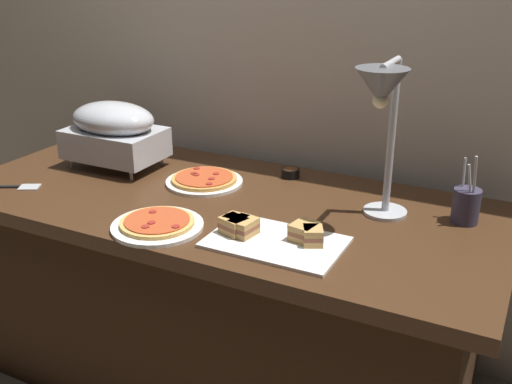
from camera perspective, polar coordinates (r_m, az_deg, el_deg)
name	(u,v)px	position (r m, az deg, el deg)	size (l,w,h in m)	color
ground_plane	(225,378)	(2.45, -3.01, -17.28)	(8.00, 8.00, 0.00)	brown
back_wall	(283,48)	(2.37, 2.57, 13.49)	(4.40, 0.04, 2.40)	#B7A893
buffet_table	(222,293)	(2.23, -3.21, -9.58)	(1.90, 0.84, 0.76)	#422816
chafing_dish	(114,131)	(2.38, -13.34, 5.68)	(0.36, 0.24, 0.26)	#B7BABF
heat_lamp	(383,103)	(1.74, 11.98, 8.26)	(0.15, 0.31, 0.51)	#B7BABF
pizza_plate_front	(204,180)	(2.19, -4.94, 1.12)	(0.28, 0.28, 0.03)	white
pizza_plate_center	(157,224)	(1.86, -9.37, -3.04)	(0.28, 0.28, 0.03)	white
sandwich_platter	(270,235)	(1.75, 1.33, -4.09)	(0.39, 0.25, 0.06)	white
sauce_cup_near	(291,173)	(2.24, 3.30, 1.86)	(0.07, 0.07, 0.03)	black
utensil_holder	(466,205)	(1.96, 19.35, -1.19)	(0.08, 0.08, 0.23)	#383347
serving_spatula	(18,187)	(2.31, -21.70, 0.45)	(0.17, 0.11, 0.01)	#B7BABF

